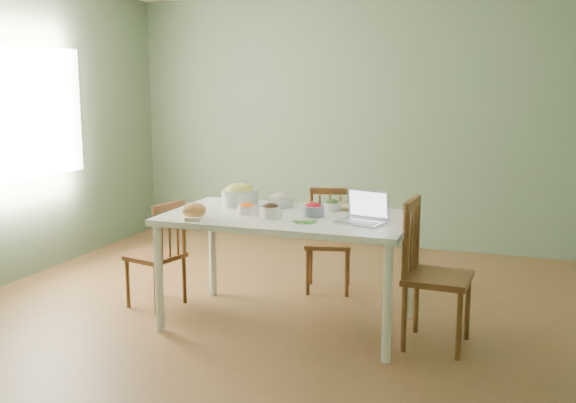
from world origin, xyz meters
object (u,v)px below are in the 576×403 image
(chair_left, at_px, (155,254))
(chair_right, at_px, (438,274))
(bread_boule, at_px, (194,210))
(bowl_squash, at_px, (240,195))
(dining_table, at_px, (288,270))
(chair_far, at_px, (329,241))
(laptop, at_px, (360,208))

(chair_left, distance_m, chair_right, 2.25)
(bread_boule, xyz_separation_m, bowl_squash, (0.11, 0.56, 0.03))
(dining_table, height_order, chair_left, chair_left)
(dining_table, xyz_separation_m, chair_left, (-1.15, 0.05, 0.01))
(chair_far, height_order, laptop, laptop)
(bread_boule, distance_m, bowl_squash, 0.57)
(chair_right, relative_size, laptop, 3.25)
(dining_table, height_order, chair_far, chair_far)
(chair_left, bearing_deg, laptop, 98.14)
(chair_right, relative_size, bread_boule, 5.92)
(bread_boule, distance_m, laptop, 1.18)
(chair_far, xyz_separation_m, bowl_squash, (-0.54, -0.66, 0.48))
(bowl_squash, height_order, laptop, laptop)
(chair_far, relative_size, bread_boule, 5.10)
(chair_far, bearing_deg, bowl_squash, -141.71)
(chair_left, bearing_deg, chair_right, 101.06)
(chair_right, bearing_deg, bowl_squash, 82.97)
(chair_far, xyz_separation_m, bread_boule, (-0.65, -1.22, 0.45))
(chair_far, bearing_deg, chair_right, -54.84)
(dining_table, xyz_separation_m, chair_far, (0.05, 0.90, 0.02))
(bowl_squash, bearing_deg, laptop, -18.34)
(chair_left, xyz_separation_m, chair_right, (2.24, -0.10, 0.07))
(chair_left, xyz_separation_m, laptop, (1.71, -0.16, 0.51))
(chair_far, distance_m, bread_boule, 1.45)
(dining_table, distance_m, bowl_squash, 0.74)
(chair_far, relative_size, bowl_squash, 3.02)
(chair_far, height_order, bread_boule, bread_boule)
(laptop, bearing_deg, chair_left, -172.22)
(dining_table, relative_size, bread_boule, 10.40)
(bread_boule, relative_size, laptop, 0.55)
(laptop, bearing_deg, chair_right, 20.08)
(bowl_squash, bearing_deg, chair_left, -164.30)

